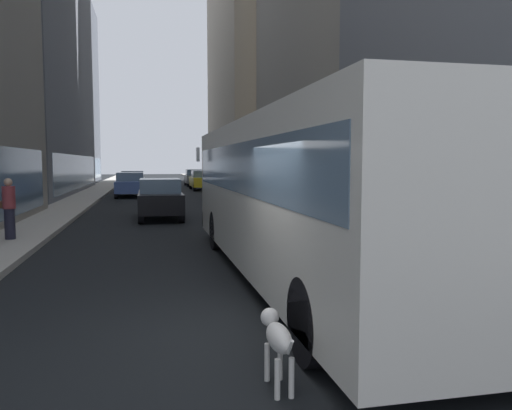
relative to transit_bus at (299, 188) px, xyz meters
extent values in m
plane|color=black|center=(-1.20, 31.98, -1.78)|extent=(120.00, 120.00, 0.00)
cube|color=#ADA89E|center=(-6.90, 31.98, -1.70)|extent=(2.40, 110.00, 0.15)
cube|color=#ADA89E|center=(4.50, 31.98, -1.70)|extent=(2.40, 110.00, 0.15)
cube|color=slate|center=(-7.78, 29.11, -0.18)|extent=(0.08, 20.90, 2.40)
cube|color=#4C515B|center=(-13.10, 51.63, 8.90)|extent=(8.22, 20.03, 21.36)
cube|color=slate|center=(-9.01, 51.63, -0.18)|extent=(0.08, 18.03, 2.40)
cube|color=slate|center=(5.68, 2.65, -0.18)|extent=(0.08, 17.40, 2.40)
cube|color=slate|center=(6.42, 23.37, -0.18)|extent=(0.08, 17.75, 2.40)
cube|color=#A0937F|center=(10.70, 45.65, 15.38)|extent=(11.60, 20.28, 34.32)
cube|color=slate|center=(4.92, 45.65, -0.18)|extent=(0.08, 18.25, 2.40)
cube|color=silver|center=(0.00, -0.01, -0.10)|extent=(2.55, 11.50, 2.75)
cube|color=slate|center=(0.00, -0.01, 0.39)|extent=(2.57, 11.04, 0.90)
cube|color=black|center=(0.00, 5.69, -1.23)|extent=(2.55, 0.16, 0.44)
cylinder|color=black|center=(-1.12, 3.54, -1.28)|extent=(0.30, 1.00, 1.00)
cylinder|color=black|center=(1.13, 3.54, -1.28)|extent=(0.30, 1.00, 1.00)
cylinder|color=black|center=(-1.12, -4.16, -1.28)|extent=(0.30, 1.00, 1.00)
cylinder|color=black|center=(1.13, -4.16, -1.28)|extent=(0.30, 1.00, 1.00)
cube|color=silver|center=(-1.45, 5.14, 0.72)|extent=(0.08, 0.24, 0.40)
cube|color=black|center=(-2.40, 11.43, -1.08)|extent=(1.71, 4.65, 0.75)
cube|color=slate|center=(-2.40, 11.20, -0.43)|extent=(1.57, 2.09, 0.55)
cylinder|color=black|center=(-3.14, 13.34, -1.46)|extent=(0.22, 0.64, 0.64)
cylinder|color=black|center=(-1.65, 13.34, -1.46)|extent=(0.22, 0.64, 0.64)
cylinder|color=black|center=(-3.14, 9.52, -1.46)|extent=(0.22, 0.64, 0.64)
cylinder|color=black|center=(-1.65, 9.52, -1.46)|extent=(0.22, 0.64, 0.64)
cube|color=slate|center=(1.60, 39.21, -1.08)|extent=(1.78, 4.14, 0.75)
cube|color=slate|center=(1.60, 39.00, -0.43)|extent=(1.64, 1.86, 0.55)
cylinder|color=black|center=(0.82, 40.86, -1.46)|extent=(0.22, 0.64, 0.64)
cylinder|color=black|center=(2.38, 40.86, -1.46)|extent=(0.22, 0.64, 0.64)
cylinder|color=black|center=(0.82, 37.55, -1.46)|extent=(0.22, 0.64, 0.64)
cylinder|color=black|center=(2.38, 37.55, -1.46)|extent=(0.22, 0.64, 0.64)
cube|color=#4C6BB7|center=(-4.00, 25.05, -1.08)|extent=(1.84, 4.70, 0.75)
cube|color=slate|center=(-4.00, 24.82, -0.43)|extent=(1.70, 2.11, 0.55)
cylinder|color=black|center=(-4.81, 26.98, -1.46)|extent=(0.22, 0.64, 0.64)
cylinder|color=black|center=(-3.19, 26.98, -1.46)|extent=(0.22, 0.64, 0.64)
cylinder|color=black|center=(-4.81, 23.12, -1.46)|extent=(0.22, 0.64, 0.64)
cylinder|color=black|center=(-3.19, 23.12, -1.46)|extent=(0.22, 0.64, 0.64)
cube|color=yellow|center=(1.60, 32.18, -1.08)|extent=(1.91, 4.67, 0.75)
cube|color=slate|center=(1.60, 31.95, -0.43)|extent=(1.76, 2.10, 0.55)
cylinder|color=black|center=(0.75, 34.10, -1.46)|extent=(0.22, 0.64, 0.64)
cylinder|color=black|center=(2.45, 34.10, -1.46)|extent=(0.22, 0.64, 0.64)
cylinder|color=black|center=(0.75, 30.26, -1.46)|extent=(0.22, 0.64, 0.64)
cylinder|color=black|center=(2.45, 30.26, -1.46)|extent=(0.22, 0.64, 0.64)
cube|color=silver|center=(-4.00, 30.93, -1.08)|extent=(1.76, 4.14, 0.75)
cube|color=slate|center=(-4.00, 30.72, -0.43)|extent=(1.62, 1.86, 0.55)
cylinder|color=black|center=(-4.77, 32.58, -1.46)|extent=(0.22, 0.64, 0.64)
cylinder|color=black|center=(-3.23, 32.58, -1.46)|extent=(0.22, 0.64, 0.64)
cylinder|color=black|center=(-4.77, 29.28, -1.46)|extent=(0.22, 0.64, 0.64)
cylinder|color=black|center=(-3.23, 29.28, -1.46)|extent=(0.22, 0.64, 0.64)
ellipsoid|color=white|center=(-1.64, -4.66, -1.25)|extent=(0.22, 0.60, 0.26)
sphere|color=white|center=(-1.64, -4.28, -1.16)|extent=(0.20, 0.20, 0.20)
sphere|color=black|center=(-1.70, -4.26, -1.14)|extent=(0.07, 0.07, 0.07)
sphere|color=black|center=(-1.58, -4.26, -1.14)|extent=(0.07, 0.07, 0.07)
cylinder|color=white|center=(-1.64, -5.06, -1.20)|extent=(0.03, 0.16, 0.19)
cylinder|color=white|center=(-1.71, -4.45, -1.58)|extent=(0.06, 0.06, 0.40)
cylinder|color=white|center=(-1.57, -4.45, -1.58)|extent=(0.06, 0.06, 0.40)
cylinder|color=white|center=(-1.71, -4.87, -1.58)|extent=(0.06, 0.06, 0.40)
cylinder|color=white|center=(-1.57, -4.87, -1.58)|extent=(0.06, 0.06, 0.40)
sphere|color=black|center=(-1.59, -4.56, -1.21)|extent=(0.04, 0.04, 0.04)
sphere|color=black|center=(-1.70, -4.74, -1.23)|extent=(0.04, 0.04, 0.04)
sphere|color=black|center=(-1.62, -4.84, -1.19)|extent=(0.04, 0.04, 0.04)
cube|color=#59331E|center=(-7.11, 6.41, -0.73)|extent=(0.12, 0.24, 0.20)
cylinder|color=#1E1E2D|center=(-6.64, 5.55, -1.20)|extent=(0.28, 0.28, 0.85)
cylinder|color=maroon|center=(-6.64, 5.55, -0.47)|extent=(0.34, 0.34, 0.62)
sphere|color=tan|center=(-6.64, 5.55, -0.05)|extent=(0.22, 0.22, 0.22)
camera|label=1|loc=(-2.89, -9.35, 0.49)|focal=35.13mm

